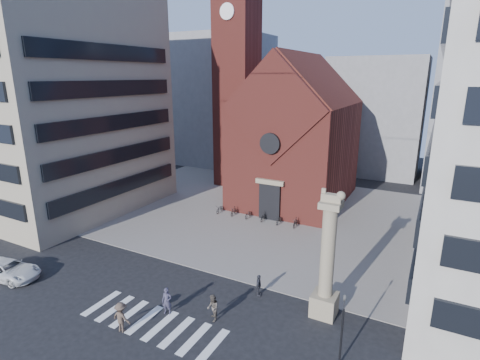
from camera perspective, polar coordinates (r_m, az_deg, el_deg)
name	(u,v)px	position (r m, az deg, el deg)	size (l,w,h in m)	color
ground	(174,297)	(28.42, -9.96, -17.12)	(120.00, 120.00, 0.00)	black
piazza	(277,213)	(43.28, 5.61, -5.06)	(46.00, 30.00, 0.05)	gray
zebra_crossing	(152,323)	(26.25, -13.20, -20.39)	(10.20, 3.20, 0.01)	white
church	(297,137)	(46.73, 8.72, 6.49)	(12.00, 16.65, 18.00)	maroon
campanile	(237,72)	(52.93, -0.45, 16.14)	(5.50, 5.50, 31.20)	maroon
building_left	(54,96)	(48.53, -26.47, 11.37)	(18.00, 20.00, 26.00)	gray
bg_block_left	(220,100)	(68.45, -3.09, 12.04)	(16.00, 14.00, 22.00)	gray
bg_block_mid	(375,116)	(64.53, 19.92, 9.15)	(14.00, 12.00, 18.00)	gray
lion_column	(327,267)	(25.12, 13.10, -12.85)	(1.63, 1.60, 8.68)	gray
traffic_light	(342,329)	(22.07, 15.30, -21.03)	(0.13, 0.16, 4.30)	black
white_car	(9,270)	(34.88, -31.78, -11.57)	(2.32, 5.04, 1.40)	silver
pedestrian_0	(167,301)	(26.34, -11.07, -17.65)	(0.68, 0.45, 1.87)	#353347
pedestrian_1	(213,308)	(25.39, -4.17, -18.87)	(0.88, 0.68, 1.81)	#564D45
pedestrian_2	(259,285)	(27.80, 2.86, -15.74)	(0.94, 0.39, 1.61)	#2A2A32
pedestrian_3	(121,317)	(25.48, -17.62, -19.30)	(1.27, 0.73, 1.96)	#4A3B31
scooter_0	(220,209)	(43.22, -3.09, -4.40)	(0.56, 1.61, 0.85)	black
scooter_1	(234,211)	(42.35, -0.96, -4.75)	(0.44, 1.56, 0.94)	black
scooter_2	(248,214)	(41.56, 1.26, -5.22)	(0.56, 1.61, 0.85)	black
scooter_3	(263,217)	(40.81, 3.56, -5.58)	(0.44, 1.56, 0.94)	black
scooter_4	(279,220)	(40.17, 5.95, -6.06)	(0.56, 1.61, 0.85)	black
scooter_5	(295,223)	(39.56, 8.42, -6.43)	(0.44, 1.56, 0.94)	black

